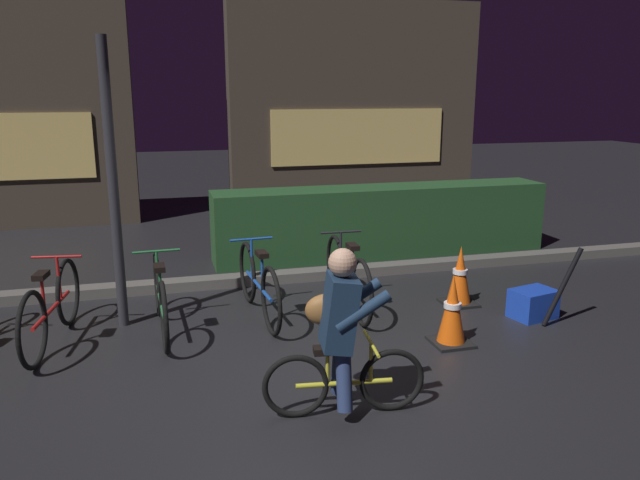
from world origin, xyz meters
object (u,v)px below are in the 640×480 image
(cyclist, at_px, (340,332))
(closed_umbrella, at_px, (562,287))
(traffic_cone_far, at_px, (460,276))
(blue_crate, at_px, (533,304))
(parked_bike_center_left, at_px, (160,298))
(parked_bike_right_mid, at_px, (348,276))
(parked_bike_left_mid, at_px, (52,308))
(street_post, at_px, (113,188))
(traffic_cone_near, at_px, (452,311))
(parked_bike_center_right, at_px, (258,284))

(cyclist, bearing_deg, closed_umbrella, 29.32)
(traffic_cone_far, height_order, blue_crate, traffic_cone_far)
(parked_bike_center_left, relative_size, parked_bike_right_mid, 0.96)
(parked_bike_left_mid, relative_size, closed_umbrella, 1.96)
(blue_crate, bearing_deg, street_post, 167.60)
(street_post, height_order, blue_crate, street_post)
(parked_bike_center_left, bearing_deg, parked_bike_right_mid, -87.51)
(street_post, bearing_deg, parked_bike_right_mid, -3.02)
(closed_umbrella, bearing_deg, parked_bike_center_left, 169.07)
(parked_bike_center_left, height_order, traffic_cone_near, parked_bike_center_left)
(parked_bike_left_mid, distance_m, closed_umbrella, 4.91)
(closed_umbrella, bearing_deg, street_post, 166.35)
(traffic_cone_far, xyz_separation_m, closed_umbrella, (0.69, -0.82, 0.08))
(parked_bike_right_mid, bearing_deg, traffic_cone_near, -149.82)
(parked_bike_left_mid, xyz_separation_m, parked_bike_center_right, (1.96, 0.20, 0.00))
(traffic_cone_near, bearing_deg, parked_bike_left_mid, 164.69)
(parked_bike_center_left, bearing_deg, parked_bike_center_right, -82.87)
(street_post, height_order, parked_bike_center_right, street_post)
(parked_bike_center_right, relative_size, traffic_cone_near, 2.55)
(traffic_cone_near, bearing_deg, traffic_cone_far, 58.74)
(parked_bike_center_left, bearing_deg, traffic_cone_far, -93.21)
(parked_bike_left_mid, height_order, parked_bike_center_left, parked_bike_left_mid)
(street_post, xyz_separation_m, parked_bike_center_right, (1.36, -0.13, -1.04))
(street_post, bearing_deg, traffic_cone_far, -5.32)
(parked_bike_center_right, height_order, cyclist, cyclist)
(traffic_cone_near, bearing_deg, closed_umbrella, 6.70)
(street_post, xyz_separation_m, blue_crate, (4.09, -0.90, -1.25))
(blue_crate, relative_size, cyclist, 0.35)
(traffic_cone_far, bearing_deg, street_post, 174.68)
(street_post, xyz_separation_m, traffic_cone_near, (2.96, -1.30, -1.07))
(parked_bike_center_left, distance_m, parked_bike_center_right, 1.00)
(blue_crate, height_order, closed_umbrella, closed_umbrella)
(traffic_cone_near, xyz_separation_m, traffic_cone_far, (0.59, 0.97, -0.00))
(parked_bike_right_mid, xyz_separation_m, traffic_cone_far, (1.22, -0.21, -0.04))
(parked_bike_left_mid, relative_size, traffic_cone_far, 2.52)
(parked_bike_left_mid, xyz_separation_m, closed_umbrella, (4.84, -0.82, 0.05))
(street_post, bearing_deg, cyclist, -54.34)
(parked_bike_right_mid, distance_m, blue_crate, 1.95)
(parked_bike_center_right, xyz_separation_m, traffic_cone_far, (2.19, -0.20, -0.03))
(parked_bike_center_left, bearing_deg, cyclist, -150.17)
(street_post, distance_m, parked_bike_center_left, 1.15)
(blue_crate, bearing_deg, parked_bike_right_mid, 156.30)
(traffic_cone_far, bearing_deg, parked_bike_right_mid, 170.36)
(parked_bike_center_right, distance_m, parked_bike_right_mid, 0.97)
(parked_bike_left_mid, distance_m, parked_bike_center_right, 1.97)
(street_post, bearing_deg, parked_bike_center_left, -38.48)
(traffic_cone_far, bearing_deg, closed_umbrella, -49.93)
(street_post, xyz_separation_m, parked_bike_left_mid, (-0.60, -0.33, -1.04))
(parked_bike_right_mid, distance_m, closed_umbrella, 2.17)
(parked_bike_center_left, bearing_deg, street_post, 48.94)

